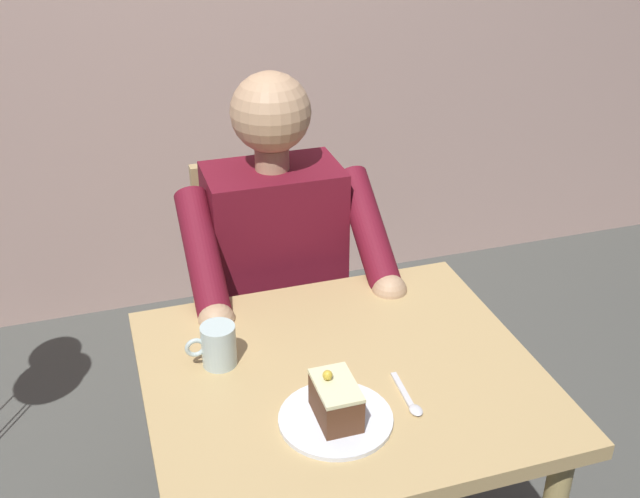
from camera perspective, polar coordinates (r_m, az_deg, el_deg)
dining_table at (r=1.73m, az=1.64°, el=-11.73°), size 0.83×0.73×0.72m
chair at (r=2.32m, az=-3.80°, el=-3.64°), size 0.42×0.42×0.90m
seated_person at (r=2.10m, az=-2.76°, el=-2.90°), size 0.53×0.58×1.21m
dessert_plate at (r=1.54m, az=1.17°, el=-12.49°), size 0.23×0.23×0.01m
cake_slice at (r=1.51m, az=1.18°, el=-11.16°), size 0.08×0.12×0.10m
coffee_cup at (r=1.67m, az=-7.58°, el=-7.05°), size 0.11×0.08×0.10m
dessert_spoon at (r=1.59m, az=6.66°, el=-11.10°), size 0.03×0.14×0.01m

